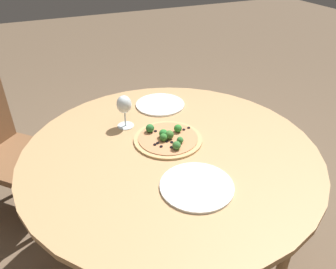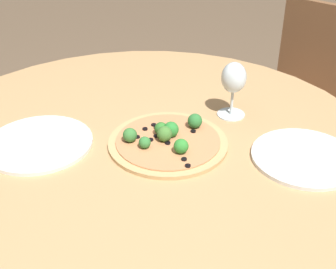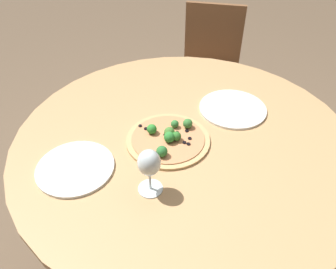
% 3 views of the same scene
% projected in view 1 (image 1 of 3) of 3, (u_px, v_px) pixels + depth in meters
% --- Properties ---
extents(ground_plane, '(12.00, 12.00, 0.00)m').
position_uv_depth(ground_plane, '(170.00, 257.00, 1.83)').
color(ground_plane, brown).
extents(dining_table, '(1.29, 1.29, 0.73)m').
position_uv_depth(dining_table, '(170.00, 161.00, 1.46)').
color(dining_table, tan).
rests_on(dining_table, ground_plane).
extents(chair_2, '(0.57, 0.57, 0.85)m').
position_uv_depth(chair_2, '(6.00, 149.00, 1.90)').
color(chair_2, brown).
rests_on(chair_2, ground_plane).
extents(pizza, '(0.31, 0.31, 0.05)m').
position_uv_depth(pizza, '(168.00, 138.00, 1.48)').
color(pizza, tan).
rests_on(pizza, dining_table).
extents(wine_glass, '(0.08, 0.08, 0.16)m').
position_uv_depth(wine_glass, '(124.00, 106.00, 1.53)').
color(wine_glass, silver).
rests_on(wine_glass, dining_table).
extents(plate_near, '(0.26, 0.26, 0.01)m').
position_uv_depth(plate_near, '(160.00, 104.00, 1.78)').
color(plate_near, silver).
rests_on(plate_near, dining_table).
extents(plate_far, '(0.28, 0.28, 0.01)m').
position_uv_depth(plate_far, '(197.00, 186.00, 1.22)').
color(plate_far, silver).
rests_on(plate_far, dining_table).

